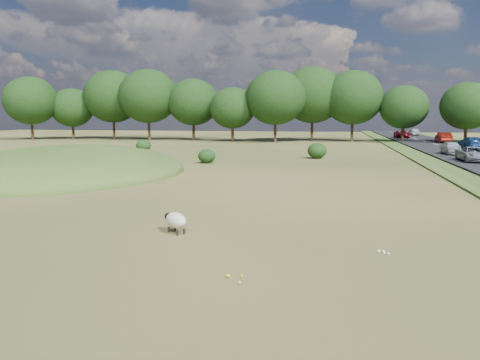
% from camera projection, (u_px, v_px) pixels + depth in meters
% --- Properties ---
extents(ground, '(160.00, 160.00, 0.00)m').
position_uv_depth(ground, '(253.00, 165.00, 38.76)').
color(ground, '#2F4716').
rests_on(ground, ground).
extents(mound, '(16.00, 20.00, 4.00)m').
position_uv_depth(mound, '(69.00, 173.00, 33.25)').
color(mound, '#33561E').
rests_on(mound, ground).
extents(road, '(8.00, 150.00, 0.25)m').
position_uv_depth(road, '(476.00, 157.00, 44.67)').
color(road, black).
rests_on(road, ground).
extents(treeline, '(96.28, 14.66, 11.70)m').
position_uv_depth(treeline, '(284.00, 99.00, 72.50)').
color(treeline, black).
rests_on(treeline, ground).
extents(shrubs, '(21.33, 12.43, 1.49)m').
position_uv_depth(shrubs, '(226.00, 150.00, 46.48)').
color(shrubs, black).
rests_on(shrubs, ground).
extents(sheep_0, '(1.09, 1.33, 0.96)m').
position_uv_depth(sheep_0, '(71.00, 178.00, 25.95)').
color(sheep_0, beige).
rests_on(sheep_0, ground).
extents(sheep_2, '(1.22, 1.15, 0.74)m').
position_uv_depth(sheep_2, '(176.00, 220.00, 16.43)').
color(sheep_2, beige).
rests_on(sheep_2, ground).
extents(car_1, '(1.54, 3.83, 1.31)m').
position_uv_depth(car_1, '(452.00, 148.00, 46.51)').
color(car_1, '#B4B6BD').
rests_on(car_1, road).
extents(car_2, '(1.54, 4.41, 1.45)m').
position_uv_depth(car_2, '(443.00, 137.00, 66.09)').
color(car_2, maroon).
rests_on(car_2, road).
extents(car_3, '(2.17, 4.71, 1.31)m').
position_uv_depth(car_3, '(402.00, 134.00, 79.66)').
color(car_3, maroon).
rests_on(car_3, road).
extents(car_4, '(1.79, 4.40, 1.28)m').
position_uv_depth(car_4, '(414.00, 132.00, 89.98)').
color(car_4, '#B9BBC1').
rests_on(car_4, road).
extents(car_5, '(2.02, 4.39, 1.22)m').
position_uv_depth(car_5, '(474.00, 154.00, 39.25)').
color(car_5, '#9A9DA1').
rests_on(car_5, road).
extents(car_6, '(2.02, 4.97, 1.44)m').
position_uv_depth(car_6, '(471.00, 143.00, 52.88)').
color(car_6, navy).
rests_on(car_6, road).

